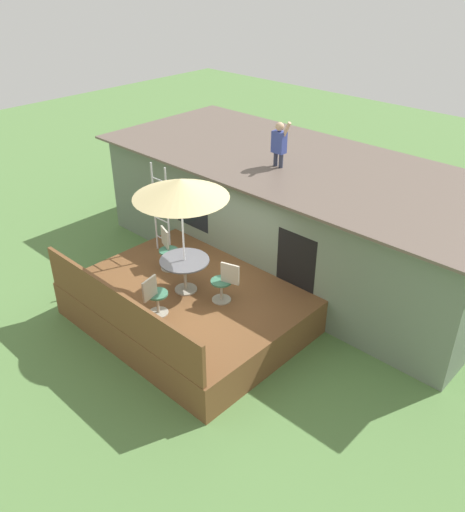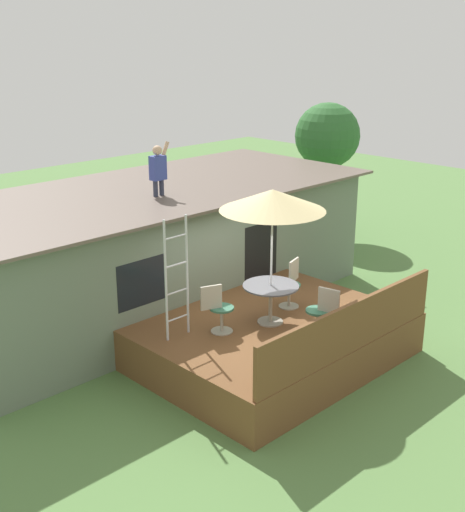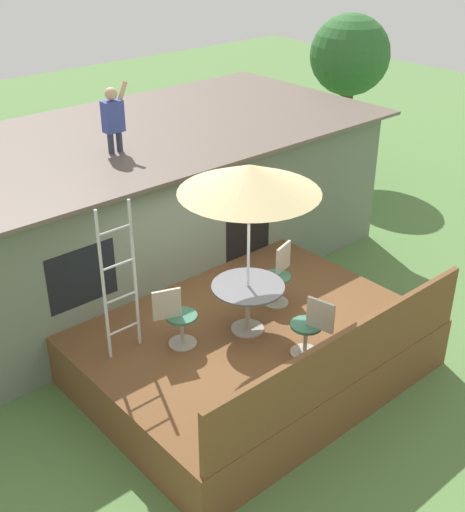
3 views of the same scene
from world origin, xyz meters
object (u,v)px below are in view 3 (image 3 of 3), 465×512
Objects in this scene: patio_chair_right at (279,275)px; patio_chair_near at (311,327)px; person_figure at (113,115)px; patio_chair_left at (176,317)px; patio_table at (248,295)px; backyard_tree at (350,57)px; step_ladder at (119,281)px; patio_umbrella at (249,179)px.

patio_chair_right is 1.00× the size of patio_chair_near.
patio_chair_left is (-0.91, -2.74, -2.06)m from person_figure.
patio_table is 0.94m from patio_chair_right.
patio_chair_left is 9.69m from backyard_tree.
patio_umbrella is at bearing -25.04° from step_ladder.
patio_chair_left is 1.00× the size of patio_chair_near.
person_figure is 0.28× the size of backyard_tree.
patio_chair_left and patio_chair_right have the same top height.
person_figure is (-0.08, 3.11, 1.93)m from patio_table.
patio_chair_right is at bearing 17.50° from patio_chair_left.
patio_chair_left reaches higher than patio_table.
person_figure is 7.79m from backyard_tree.
patio_chair_left is 1.84m from patio_chair_near.
patio_umbrella is 2.29× the size of person_figure.
patio_umbrella is 2.76× the size of patio_chair_right.
backyard_tree reaches higher than patio_chair_left.
patio_chair_near is at bearing 45.78° from patio_chair_right.
patio_chair_near is at bearing -43.77° from step_ladder.
step_ladder is at bearing 154.96° from patio_umbrella.
patio_umbrella is (0.00, -0.00, 1.76)m from patio_table.
step_ladder is at bearing -27.99° from patio_chair_right.
patio_table is 0.47× the size of step_ladder.
patio_table is at bearing 0.00° from patio_chair_right.
step_ladder is at bearing -122.91° from person_figure.
patio_chair_near is (0.32, -4.12, -2.06)m from person_figure.
backyard_tree is at bearing -65.10° from patio_chair_near.
patio_chair_left is at bearing -31.84° from step_ladder.
patio_chair_right is (1.88, -0.09, 0.00)m from patio_chair_left.
patio_chair_left is at bearing 159.63° from patio_table.
patio_chair_near is 9.40m from backyard_tree.
patio_table is at bearing -88.44° from person_figure.
backyard_tree is (6.65, 4.38, 1.69)m from patio_chair_right.
step_ladder is (-1.61, 0.75, 0.51)m from patio_table.
patio_table is 0.41× the size of patio_umbrella.
backyard_tree is (7.54, 4.65, 1.56)m from patio_table.
patio_chair_right is 0.23× the size of backyard_tree.
patio_chair_right is (0.97, -2.83, -2.06)m from person_figure.
patio_chair_near is (0.23, -1.01, -0.13)m from patio_table.
patio_chair_right is (0.89, 0.27, -0.13)m from patio_table.
person_figure reaches higher than patio_umbrella.
patio_table is 8.99m from backyard_tree.
backyard_tree is at bearing 31.69° from patio_umbrella.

